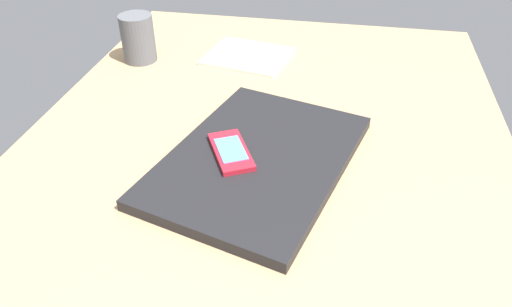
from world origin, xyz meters
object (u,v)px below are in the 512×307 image
Objects in this scene: laptop_closed at (256,159)px; notepad at (248,56)px; cell_phone_on_laptop at (231,151)px; pen_cup at (138,38)px.

laptop_closed is 38.05cm from notepad.
cell_phone_on_laptop is 37.91cm from notepad.
notepad is (-37.53, -5.08, -1.87)cm from cell_phone_on_laptop.
cell_phone_on_laptop is at bearing 40.25° from pen_cup.
notepad is at bearing 102.91° from pen_cup.
pen_cup reaches higher than cell_phone_on_laptop.
laptop_closed is at bearing 24.50° from notepad.
laptop_closed is at bearing 44.36° from pen_cup.
pen_cup is at bearing -66.01° from notepad.
pen_cup is 23.37cm from notepad.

